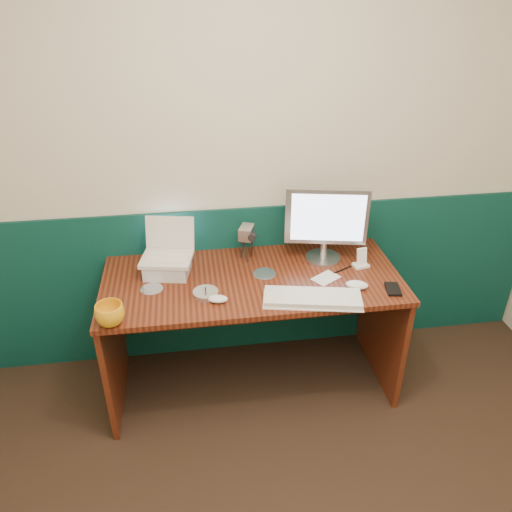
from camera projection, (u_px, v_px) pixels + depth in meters
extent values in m
cube|color=beige|center=(264.00, 165.00, 2.77)|extent=(3.50, 0.04, 2.50)
cube|color=#083535|center=(263.00, 280.00, 3.13)|extent=(3.48, 0.02, 1.00)
cube|color=#3B150A|center=(252.00, 333.00, 2.87)|extent=(1.60, 0.70, 0.75)
cube|color=silver|center=(168.00, 267.00, 2.70)|extent=(0.27, 0.24, 0.08)
cube|color=white|center=(313.00, 299.00, 2.49)|extent=(0.50, 0.25, 0.03)
ellipsoid|color=white|center=(357.00, 285.00, 2.59)|extent=(0.13, 0.10, 0.04)
ellipsoid|color=silver|center=(218.00, 299.00, 2.48)|extent=(0.11, 0.08, 0.03)
imported|color=orange|center=(110.00, 314.00, 2.30)|extent=(0.18, 0.18, 0.11)
cylinder|color=#B4BEC5|center=(206.00, 293.00, 2.53)|extent=(0.13, 0.13, 0.03)
cylinder|color=silver|center=(152.00, 289.00, 2.59)|extent=(0.12, 0.12, 0.00)
cylinder|color=#AFB4BF|center=(264.00, 274.00, 2.72)|extent=(0.13, 0.13, 0.00)
cylinder|color=black|center=(342.00, 270.00, 2.75)|extent=(0.12, 0.07, 0.01)
cube|color=white|center=(326.00, 278.00, 2.68)|extent=(0.17, 0.16, 0.00)
cube|color=white|center=(361.00, 265.00, 2.78)|extent=(0.09, 0.08, 0.02)
cube|color=white|center=(362.00, 256.00, 2.75)|extent=(0.06, 0.04, 0.10)
cube|color=black|center=(393.00, 289.00, 2.57)|extent=(0.09, 0.13, 0.01)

